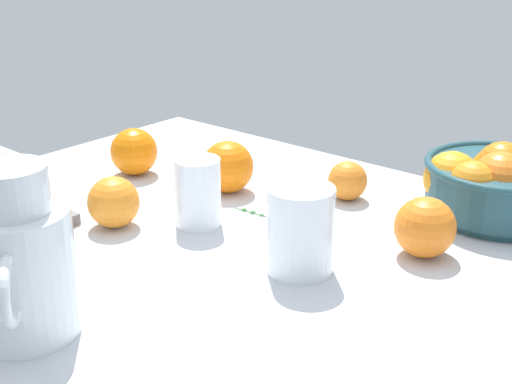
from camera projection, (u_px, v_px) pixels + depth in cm
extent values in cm
cube|color=silver|center=(236.00, 252.00, 102.59)|extent=(110.95, 84.59, 3.00)
cylinder|color=#234C56|center=(497.00, 211.00, 111.31)|extent=(20.55, 20.55, 1.20)
cylinder|color=#234C56|center=(500.00, 187.00, 109.84)|extent=(22.33, 22.33, 6.92)
torus|color=#234C56|center=(503.00, 166.00, 108.58)|extent=(23.53, 23.53, 1.20)
sphere|color=orange|center=(502.00, 168.00, 110.81)|extent=(8.14, 8.14, 8.14)
sphere|color=orange|center=(494.00, 173.00, 111.56)|extent=(7.80, 7.80, 7.80)
sphere|color=orange|center=(452.00, 179.00, 110.30)|extent=(8.70, 8.70, 8.70)
sphere|color=orange|center=(473.00, 185.00, 105.27)|extent=(7.13, 7.13, 7.13)
sphere|color=orange|center=(500.00, 180.00, 106.23)|extent=(8.61, 8.61, 8.61)
cylinder|color=white|center=(21.00, 273.00, 77.94)|extent=(11.94, 11.94, 14.65)
cylinder|color=white|center=(10.00, 189.00, 74.36)|extent=(8.14, 8.14, 5.06)
cone|color=white|center=(15.00, 158.00, 78.37)|extent=(4.08, 4.10, 2.80)
torus|color=white|center=(10.00, 291.00, 71.18)|extent=(6.59, 5.88, 7.65)
cylinder|color=orange|center=(25.00, 305.00, 79.39)|extent=(10.99, 10.99, 6.68)
cylinder|color=white|center=(300.00, 230.00, 92.26)|extent=(8.82, 8.82, 11.63)
cylinder|color=#F2A034|center=(300.00, 255.00, 93.61)|extent=(7.76, 7.76, 4.23)
cylinder|color=white|center=(198.00, 192.00, 106.41)|extent=(6.96, 6.96, 10.41)
cylinder|color=yellow|center=(198.00, 207.00, 107.27)|extent=(6.13, 6.13, 5.64)
sphere|color=orange|center=(425.00, 227.00, 96.91)|extent=(8.42, 8.42, 8.42)
sphere|color=orange|center=(348.00, 181.00, 116.66)|extent=(6.47, 6.47, 6.47)
sphere|color=orange|center=(228.00, 167.00, 119.52)|extent=(8.77, 8.77, 8.77)
sphere|color=orange|center=(134.00, 152.00, 127.68)|extent=(8.46, 8.46, 8.46)
sphere|color=orange|center=(114.00, 202.00, 106.17)|extent=(7.79, 7.79, 7.79)
cylinder|color=#477B43|center=(257.00, 214.00, 111.66)|extent=(8.51, 0.90, 0.30)
sphere|color=#477B43|center=(270.00, 217.00, 110.21)|extent=(0.95, 0.95, 0.95)
sphere|color=#477B43|center=(262.00, 214.00, 111.14)|extent=(0.78, 0.78, 0.78)
sphere|color=#477B43|center=(253.00, 212.00, 112.08)|extent=(0.97, 0.97, 0.97)
sphere|color=#477B43|center=(244.00, 209.00, 113.01)|extent=(0.94, 0.94, 0.94)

